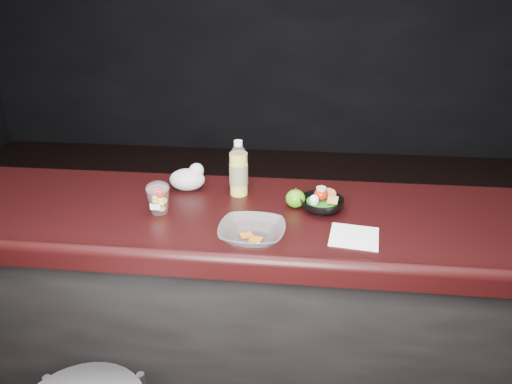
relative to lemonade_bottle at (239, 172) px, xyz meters
The scene contains 8 objects.
counter 0.63m from the lemonade_bottle, 81.07° to the right, with size 4.06×0.71×1.02m.
lemonade_bottle is the anchor object (origin of this frame).
fruit_cup 0.34m from the lemonade_bottle, 143.99° to the right, with size 0.09×0.09×0.12m.
green_apple 0.26m from the lemonade_bottle, 22.28° to the right, with size 0.08×0.08×0.08m.
plastic_bag 0.22m from the lemonade_bottle, behind, with size 0.15×0.12×0.11m.
snack_bowl 0.35m from the lemonade_bottle, 19.51° to the right, with size 0.17×0.17×0.09m.
takeout_bowl 0.38m from the lemonade_bottle, 75.20° to the right, with size 0.23×0.23×0.05m.
paper_napkin 0.54m from the lemonade_bottle, 35.04° to the right, with size 0.16×0.16×0.00m, color white.
Camera 1 is at (0.23, -1.20, 1.79)m, focal length 32.00 mm.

